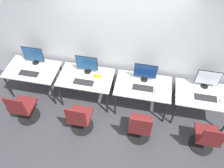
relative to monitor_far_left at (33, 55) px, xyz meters
The scene contains 23 objects.
ground_plane 2.16m from the monitor_far_left, 17.07° to the right, with size 20.00×20.00×0.00m, color #3D3D42.
wall_back 1.92m from the monitor_far_left, ahead, with size 12.00×0.05×2.80m.
desk_far_left 0.37m from the monitor_far_left, 90.00° to the right, with size 1.16×0.72×0.73m.
monitor_far_left is the anchor object (origin of this frame).
keyboard_far_left 0.42m from the monitor_far_left, 90.00° to the right, with size 0.42×0.15×0.02m.
mouse_far_left 0.50m from the monitor_far_left, 54.89° to the right, with size 0.06×0.09×0.03m.
office_chair_far_left 1.19m from the monitor_far_left, 85.76° to the right, with size 0.48×0.48×0.88m.
desk_left 1.29m from the monitor_far_left, ahead, with size 1.16×0.72×0.73m.
monitor_left 1.24m from the monitor_far_left, ahead, with size 0.47×0.16×0.43m.
keyboard_left 1.31m from the monitor_far_left, 16.86° to the right, with size 0.42×0.15×0.02m.
mouse_left 1.57m from the monitor_far_left, 12.85° to the right, with size 0.06×0.09×0.03m.
office_chair_left 1.78m from the monitor_far_left, 38.27° to the right, with size 0.48×0.48×0.88m.
desk_right 2.50m from the monitor_far_left, ahead, with size 1.16×0.72×0.73m.
monitor_right 2.47m from the monitor_far_left, ahead, with size 0.47×0.16×0.43m.
keyboard_right 2.50m from the monitor_far_left, ahead, with size 0.42×0.15×0.02m.
mouse_right 2.76m from the monitor_far_left, ahead, with size 0.06×0.09×0.03m.
office_chair_right 2.78m from the monitor_far_left, 21.54° to the right, with size 0.48×0.48×0.88m.
desk_far_right 3.72m from the monitor_far_left, ahead, with size 1.16×0.72×0.73m.
monitor_far_right 3.71m from the monitor_far_left, ahead, with size 0.47×0.16×0.43m.
keyboard_far_right 3.72m from the monitor_far_left, ahead, with size 0.42×0.15×0.02m.
mouse_far_right 4.01m from the monitor_far_left, ahead, with size 0.06×0.09×0.03m.
office_chair_far_right 3.96m from the monitor_far_left, 14.48° to the right, with size 0.48×0.48×0.88m.
placard_left 1.51m from the monitor_far_left, ahead, with size 0.16×0.03×0.08m.
Camera 1 is at (0.56, -2.66, 4.14)m, focal length 35.00 mm.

